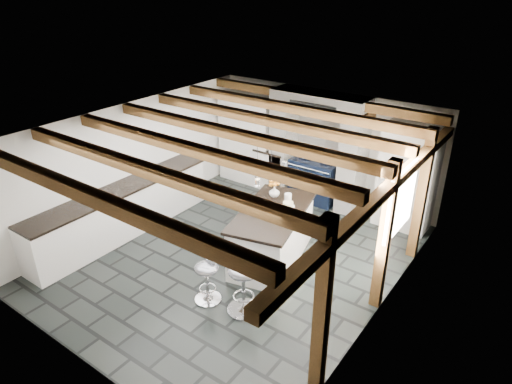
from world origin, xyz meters
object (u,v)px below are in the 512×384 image
Objects in this scene: range_cooker at (315,179)px; bar_stool_near at (244,279)px; kitchen_island at (272,234)px; bar_stool_far at (207,275)px.

range_cooker is 1.11× the size of bar_stool_near.
kitchen_island is 2.78× the size of bar_stool_far.
kitchen_island reaches higher than bar_stool_near.
kitchen_island reaches higher than bar_stool_far.
bar_stool_far is at bearing 179.20° from bar_stool_near.
bar_stool_near is 1.22× the size of bar_stool_far.
bar_stool_near is at bearing 27.55° from bar_stool_far.
range_cooker is 3.87m from bar_stool_far.
range_cooker is 1.36× the size of bar_stool_far.
kitchen_island reaches higher than range_cooker.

